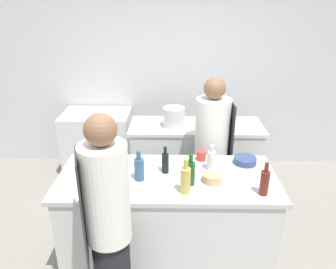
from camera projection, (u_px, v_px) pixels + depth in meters
ground_plane at (167, 258)px, 3.26m from camera, size 16.00×16.00×0.00m
wall_back at (170, 72)px, 4.66m from camera, size 8.00×0.06×2.80m
prep_counter at (167, 219)px, 3.07m from camera, size 1.93×0.83×0.94m
pass_counter at (195, 159)px, 4.20m from camera, size 1.63×0.62×0.94m
oven_range at (98, 143)px, 4.70m from camera, size 0.92×0.65×0.90m
chef_at_prep_near at (109, 228)px, 2.33m from camera, size 0.37×0.36×1.75m
chef_at_stove at (211, 151)px, 3.60m from camera, size 0.39×0.37×1.65m
bottle_olive_oil at (265, 182)px, 2.58m from camera, size 0.07×0.07×0.28m
bottle_vinegar at (190, 172)px, 2.72m from camera, size 0.08×0.08×0.28m
bottle_wine at (211, 160)px, 2.96m from camera, size 0.08×0.08×0.25m
bottle_cooking_oil at (139, 168)px, 2.79m from camera, size 0.09×0.09×0.27m
bottle_sauce at (165, 162)px, 2.91m from camera, size 0.06×0.06×0.25m
bottle_water at (185, 179)px, 2.60m from camera, size 0.08×0.08×0.30m
bowl_mixing_large at (212, 178)px, 2.79m from camera, size 0.16×0.16×0.07m
bowl_prep_small at (245, 160)px, 3.09m from camera, size 0.21×0.21×0.06m
cup at (201, 155)px, 3.15m from camera, size 0.09×0.09×0.09m
cutting_board at (112, 170)px, 2.98m from camera, size 0.43×0.20×0.01m
stockpot at (174, 117)px, 3.91m from camera, size 0.26×0.26×0.24m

